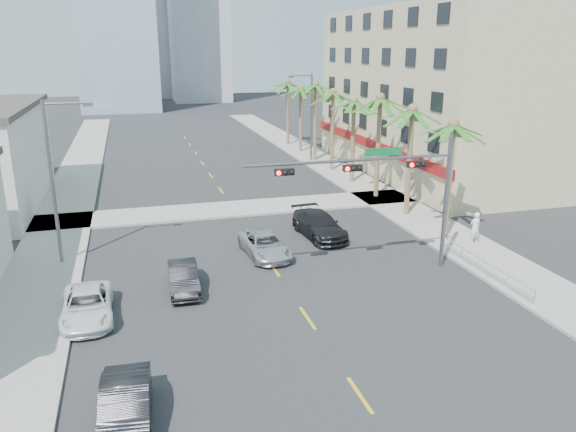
% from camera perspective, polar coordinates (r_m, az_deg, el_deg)
% --- Properties ---
extents(ground, '(260.00, 260.00, 0.00)m').
position_cam_1_polar(ground, '(22.16, 5.24, -14.85)').
color(ground, '#262628').
rests_on(ground, ground).
extents(sidewalk_right, '(4.00, 120.00, 0.15)m').
position_cam_1_polar(sidewalk_right, '(43.61, 10.68, 1.20)').
color(sidewalk_right, gray).
rests_on(sidewalk_right, ground).
extents(sidewalk_left, '(4.00, 120.00, 0.15)m').
position_cam_1_polar(sidewalk_left, '(39.59, -22.30, -1.41)').
color(sidewalk_left, gray).
rests_on(sidewalk_left, ground).
extents(sidewalk_cross, '(80.00, 4.00, 0.15)m').
position_cam_1_polar(sidewalk_cross, '(41.77, -5.51, 0.72)').
color(sidewalk_cross, gray).
rests_on(sidewalk_cross, ground).
extents(building_right, '(15.25, 28.00, 15.00)m').
position_cam_1_polar(building_right, '(55.82, 15.93, 11.98)').
color(building_right, tan).
rests_on(building_right, ground).
extents(tower_far_center, '(16.00, 16.00, 42.00)m').
position_cam_1_polar(tower_far_center, '(142.90, -15.04, 20.07)').
color(tower_far_center, '#ADADB2').
rests_on(tower_far_center, ground).
extents(traffic_signal_mast, '(11.12, 0.54, 7.20)m').
position_cam_1_polar(traffic_signal_mast, '(29.25, 10.60, 3.60)').
color(traffic_signal_mast, slate).
rests_on(traffic_signal_mast, ground).
extents(palm_tree_0, '(4.80, 4.80, 7.80)m').
position_cam_1_polar(palm_tree_0, '(35.18, 16.48, 8.76)').
color(palm_tree_0, brown).
rests_on(palm_tree_0, ground).
extents(palm_tree_1, '(4.80, 4.80, 8.16)m').
position_cam_1_polar(palm_tree_1, '(39.61, 12.53, 10.39)').
color(palm_tree_1, brown).
rests_on(palm_tree_1, ground).
extents(palm_tree_2, '(4.80, 4.80, 8.52)m').
position_cam_1_polar(palm_tree_2, '(44.21, 9.36, 11.65)').
color(palm_tree_2, brown).
rests_on(palm_tree_2, ground).
extents(palm_tree_3, '(4.80, 4.80, 7.80)m').
position_cam_1_polar(palm_tree_3, '(49.02, 6.74, 11.42)').
color(palm_tree_3, brown).
rests_on(palm_tree_3, ground).
extents(palm_tree_4, '(4.80, 4.80, 8.16)m').
position_cam_1_polar(palm_tree_4, '(53.82, 4.61, 12.33)').
color(palm_tree_4, brown).
rests_on(palm_tree_4, ground).
extents(palm_tree_5, '(4.80, 4.80, 8.52)m').
position_cam_1_polar(palm_tree_5, '(58.68, 2.82, 13.07)').
color(palm_tree_5, brown).
rests_on(palm_tree_5, ground).
extents(palm_tree_6, '(4.80, 4.80, 7.80)m').
position_cam_1_polar(palm_tree_6, '(63.67, 1.30, 12.76)').
color(palm_tree_6, brown).
rests_on(palm_tree_6, ground).
extents(palm_tree_7, '(4.80, 4.80, 8.16)m').
position_cam_1_polar(palm_tree_7, '(68.63, -0.01, 13.35)').
color(palm_tree_7, brown).
rests_on(palm_tree_7, ground).
extents(streetlight_left, '(2.55, 0.25, 9.00)m').
position_cam_1_polar(streetlight_left, '(32.46, -22.56, 3.89)').
color(streetlight_left, slate).
rests_on(streetlight_left, ground).
extents(streetlight_right, '(2.55, 0.25, 9.00)m').
position_cam_1_polar(streetlight_right, '(58.74, 2.22, 10.42)').
color(streetlight_right, slate).
rests_on(streetlight_right, ground).
extents(guardrail, '(0.08, 8.08, 1.00)m').
position_cam_1_polar(guardrail, '(31.18, 19.25, -4.70)').
color(guardrail, silver).
rests_on(guardrail, ground).
extents(car_parked_mid, '(1.75, 4.50, 1.46)m').
position_cam_1_polar(car_parked_mid, '(19.28, -16.19, -18.30)').
color(car_parked_mid, black).
rests_on(car_parked_mid, ground).
extents(car_parked_far, '(2.26, 4.71, 1.30)m').
position_cam_1_polar(car_parked_far, '(26.59, -19.72, -8.57)').
color(car_parked_far, white).
rests_on(car_parked_far, ground).
extents(car_lane_left, '(1.54, 4.10, 1.34)m').
position_cam_1_polar(car_lane_left, '(28.35, -10.58, -6.18)').
color(car_lane_left, black).
rests_on(car_lane_left, ground).
extents(car_lane_center, '(2.52, 4.89, 1.32)m').
position_cam_1_polar(car_lane_center, '(32.36, -2.36, -2.96)').
color(car_lane_center, silver).
rests_on(car_lane_center, ground).
extents(car_lane_right, '(2.61, 5.47, 1.54)m').
position_cam_1_polar(car_lane_right, '(35.61, 3.18, -0.92)').
color(car_lane_right, black).
rests_on(car_lane_right, ground).
extents(pedestrian, '(0.76, 0.54, 1.94)m').
position_cam_1_polar(pedestrian, '(35.76, 18.48, -1.13)').
color(pedestrian, white).
rests_on(pedestrian, sidewalk_right).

